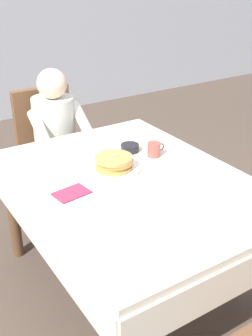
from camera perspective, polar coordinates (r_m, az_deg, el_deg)
The scene contains 12 objects.
ground_plane at distance 2.63m, azimuth 0.78°, elevation -15.86°, with size 14.00×14.00×0.00m, color brown.
dining_table_main at distance 2.24m, azimuth 0.88°, elevation -3.49°, with size 1.12×1.52×0.74m.
chair_diner at distance 3.24m, azimuth -10.42°, elevation 3.50°, with size 0.44×0.45×0.93m.
diner_person at distance 3.05m, azimuth -9.48°, elevation 4.95°, with size 0.40×0.43×1.12m.
plate_breakfast at distance 2.29m, azimuth -1.60°, elevation -0.13°, with size 0.28×0.28×0.02m, color white.
breakfast_stack at distance 2.27m, azimuth -1.59°, elevation 0.82°, with size 0.21×0.21×0.08m.
cup_coffee at distance 2.44m, azimuth 3.88°, elevation 2.55°, with size 0.11×0.08×0.08m.
bowl_butter at distance 2.51m, azimuth 0.54°, elevation 2.78°, with size 0.11×0.11×0.04m, color black.
fork_left_of_plate at distance 2.19m, azimuth -5.59°, elevation -1.66°, with size 0.18×0.01×0.01m, color silver.
knife_right_of_plate at distance 2.37m, azimuth 2.59°, elevation 0.68°, with size 0.20×0.01×0.01m, color silver.
spoon_near_edge at distance 2.08m, azimuth 2.71°, elevation -3.22°, with size 0.15×0.01×0.01m, color silver.
napkin_folded at distance 2.08m, azimuth -7.46°, elevation -3.43°, with size 0.17×0.12×0.01m, color #8C2D4C.
Camera 1 is at (-1.08, -1.62, 1.77)m, focal length 44.55 mm.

